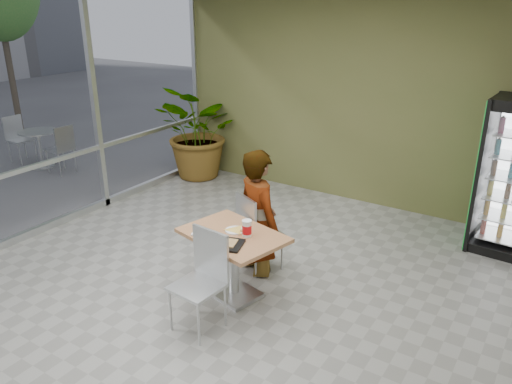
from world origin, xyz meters
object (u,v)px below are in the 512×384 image
(chair_near, at_px, (204,272))
(seated_woman, at_px, (259,224))
(chair_far, at_px, (254,227))
(soda_cup, at_px, (247,229))
(cafeteria_tray, at_px, (223,244))
(dining_table, at_px, (233,251))
(potted_plant, at_px, (201,132))

(chair_near, bearing_deg, seated_woman, 101.16)
(chair_near, bearing_deg, chair_far, 103.55)
(seated_woman, bearing_deg, soda_cup, 137.45)
(cafeteria_tray, bearing_deg, chair_far, 102.30)
(cafeteria_tray, bearing_deg, chair_near, -91.43)
(chair_far, relative_size, cafeteria_tray, 2.46)
(dining_table, distance_m, potted_plant, 3.96)
(seated_woman, bearing_deg, potted_plant, -14.15)
(chair_far, bearing_deg, cafeteria_tray, 128.35)
(dining_table, xyz_separation_m, chair_near, (0.06, -0.57, 0.05))
(seated_woman, distance_m, potted_plant, 3.47)
(chair_near, xyz_separation_m, soda_cup, (0.10, 0.60, 0.25))
(soda_cup, height_order, potted_plant, potted_plant)
(chair_near, bearing_deg, soda_cup, 85.26)
(chair_near, bearing_deg, dining_table, 100.49)
(chair_near, distance_m, soda_cup, 0.66)
(dining_table, xyz_separation_m, cafeteria_tray, (0.06, -0.26, 0.22))
(chair_near, height_order, seated_woman, seated_woman)
(soda_cup, relative_size, potted_plant, 0.11)
(potted_plant, bearing_deg, dining_table, -46.40)
(cafeteria_tray, relative_size, potted_plant, 0.23)
(seated_woman, height_order, potted_plant, potted_plant)
(soda_cup, bearing_deg, seated_woman, 111.40)
(chair_far, distance_m, potted_plant, 3.47)
(chair_far, distance_m, chair_near, 1.16)
(soda_cup, xyz_separation_m, potted_plant, (-2.88, 2.83, 0.00))
(chair_far, distance_m, soda_cup, 0.68)
(soda_cup, bearing_deg, chair_far, 116.63)
(potted_plant, bearing_deg, chair_near, -50.98)
(dining_table, height_order, soda_cup, soda_cup)
(chair_far, xyz_separation_m, cafeteria_tray, (0.18, -0.84, 0.20))
(soda_cup, bearing_deg, dining_table, -169.99)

